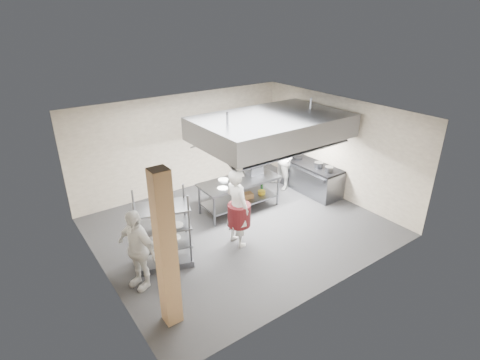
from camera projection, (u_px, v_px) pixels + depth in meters
floor at (240, 227)px, 9.85m from camera, size 7.00×7.00×0.00m
ceiling at (240, 115)px, 8.61m from camera, size 7.00×7.00×0.00m
wall_back at (184, 143)px, 11.45m from camera, size 7.00×0.00×7.00m
wall_left at (96, 216)px, 7.37m from camera, size 0.00×6.00×6.00m
wall_right at (336, 147)px, 11.08m from camera, size 0.00×6.00×6.00m
column at (166, 251)px, 6.28m from camera, size 0.30×0.30×3.00m
exhaust_hood at (272, 127)px, 9.84m from camera, size 4.00×2.50×0.60m
hood_strip_a at (244, 145)px, 9.50m from camera, size 1.60×0.12×0.04m
hood_strip_b at (296, 133)px, 10.45m from camera, size 1.60×0.12×0.04m
wall_shelf at (235, 134)px, 12.29m from camera, size 1.50×0.28×0.04m
island at (240, 195)px, 10.56m from camera, size 2.32×0.99×0.91m
island_worktop at (239, 181)px, 10.38m from camera, size 2.32×0.99×0.06m
island_undershelf at (240, 200)px, 10.62m from camera, size 2.13×0.90×0.04m
pass_rack at (163, 230)px, 8.07m from camera, size 1.33×1.02×1.76m
cooking_range at (311, 178)px, 11.68m from camera, size 0.80×2.00×0.84m
range_top at (312, 165)px, 11.49m from camera, size 0.78×1.96×0.06m
chef_head at (237, 208)px, 8.77m from camera, size 0.51×0.74×1.96m
chef_line at (281, 159)px, 11.66m from camera, size 0.90×1.07×1.96m
chef_plating at (137, 249)px, 7.41m from camera, size 0.76×1.11×1.75m
griddle at (254, 170)px, 10.75m from camera, size 0.44×0.35×0.22m
wicker_basket at (247, 196)px, 10.65m from camera, size 0.37×0.29×0.14m
stockpot at (319, 165)px, 11.18m from camera, size 0.25×0.25×0.18m
plate_stack at (164, 242)px, 8.20m from camera, size 0.28×0.28×0.05m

